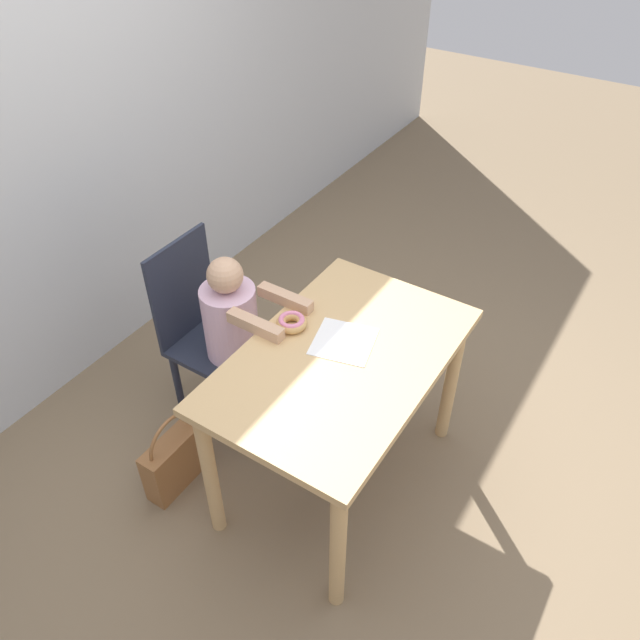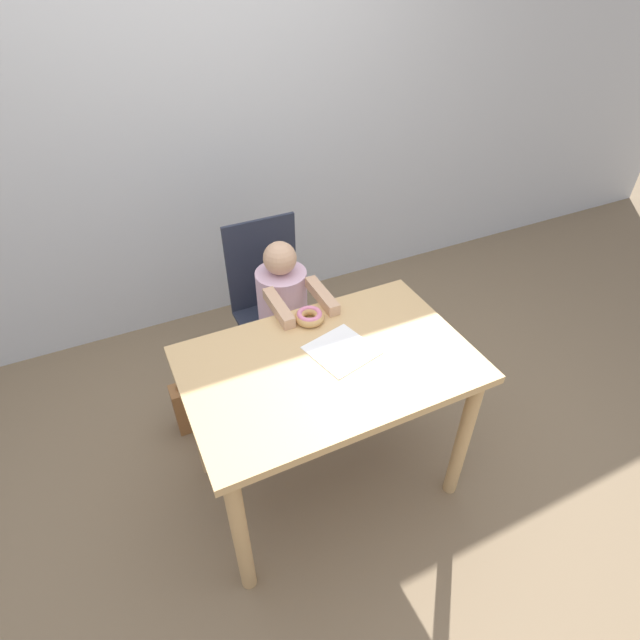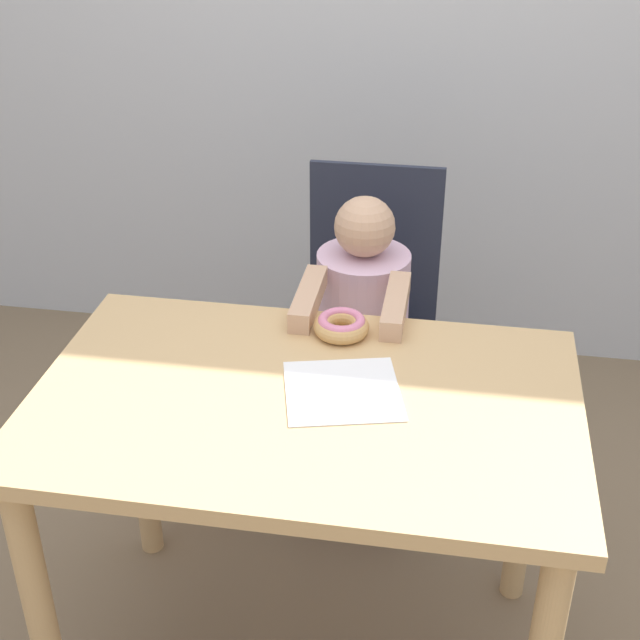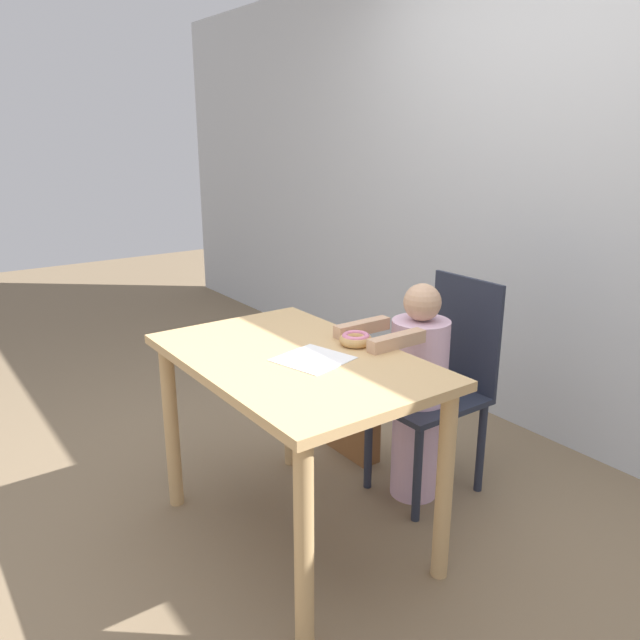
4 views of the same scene
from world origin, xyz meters
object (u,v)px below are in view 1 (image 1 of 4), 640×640
(chair, at_px, (212,337))
(handbag, at_px, (176,458))
(donut, at_px, (292,322))
(child_figure, at_px, (235,347))

(chair, distance_m, handbag, 0.57)
(donut, bearing_deg, chair, 89.03)
(child_figure, distance_m, handbag, 0.56)
(child_figure, bearing_deg, handbag, 179.05)
(child_figure, bearing_deg, donut, -91.37)
(handbag, bearing_deg, chair, 16.07)
(chair, xyz_separation_m, donut, (-0.01, -0.47, 0.31))
(donut, height_order, handbag, donut)
(donut, relative_size, handbag, 0.31)
(child_figure, relative_size, handbag, 2.35)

